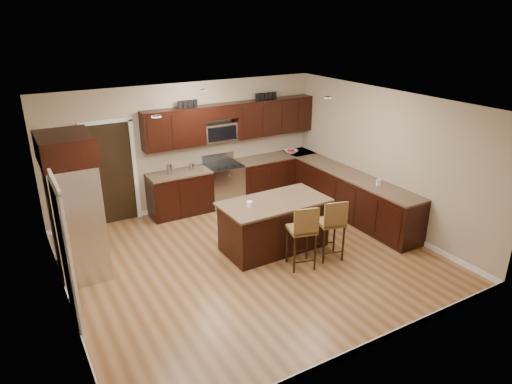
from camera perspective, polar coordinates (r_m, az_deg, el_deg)
floor at (r=8.08m, az=-0.58°, el=-8.32°), size 6.00×6.00×0.00m
ceiling at (r=7.13m, az=-0.66°, el=10.86°), size 6.00×6.00×0.00m
wall_back at (r=9.87m, az=-8.52°, el=5.60°), size 6.00×0.00×6.00m
wall_left at (r=6.68m, az=-23.71°, el=-3.98°), size 0.00×5.50×5.50m
wall_right at (r=9.26m, az=15.82°, el=3.95°), size 0.00×5.50×5.50m
base_cabinets at (r=9.91m, az=4.89°, el=0.41°), size 4.02×3.96×0.92m
upper_cabinets at (r=10.01m, az=-2.71°, el=8.95°), size 4.00×0.33×0.80m
range at (r=10.13m, az=-4.05°, el=1.00°), size 0.76×0.64×1.11m
microwave at (r=9.93m, az=-4.62°, el=7.49°), size 0.76×0.31×0.40m
doorway at (r=9.50m, az=-17.63°, el=2.16°), size 0.85×0.03×2.06m
pantry_door at (r=6.55m, az=-22.75°, el=-7.57°), size 0.03×0.80×2.04m
letter_decor at (r=9.86m, az=-3.51°, el=11.43°), size 2.20×0.03×0.15m
island at (r=8.24m, az=2.25°, el=-4.29°), size 1.94×1.05×0.92m
stool_mid at (r=7.51m, az=5.93°, el=-4.74°), size 0.52×0.52×1.14m
stool_right at (r=7.86m, az=9.49°, el=-3.81°), size 0.51×0.51×1.12m
refrigerator at (r=7.69m, az=-21.76°, el=-1.60°), size 0.79×1.02×2.35m
floor_mat at (r=9.84m, az=-1.38°, el=-2.53°), size 1.07×0.77×0.01m
fruit_bowl at (r=10.83m, az=4.40°, el=5.06°), size 0.34×0.34×0.08m
soap_bottle at (r=9.03m, az=15.11°, el=1.29°), size 0.10×0.10×0.18m
canister_tall at (r=9.51m, az=-10.78°, el=2.81°), size 0.12×0.12×0.21m
canister_short at (r=9.68m, az=-8.05°, el=3.13°), size 0.11×0.11×0.15m
island_jar at (r=7.79m, az=-0.82°, el=-1.52°), size 0.10×0.10×0.10m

